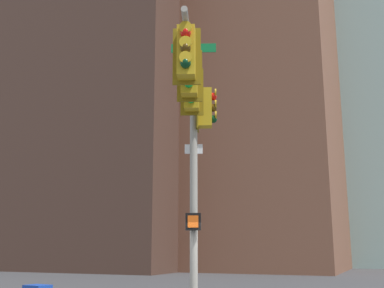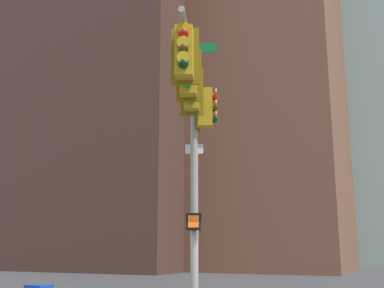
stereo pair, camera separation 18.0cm
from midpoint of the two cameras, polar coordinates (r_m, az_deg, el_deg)
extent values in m
cylinder|color=#9E998C|center=(11.77, -0.23, -3.88)|extent=(0.19, 0.19, 7.30)
cylinder|color=#9E998C|center=(10.56, -0.77, 10.99)|extent=(3.67, 1.48, 0.12)
cylinder|color=#9E998C|center=(11.56, -0.40, 6.51)|extent=(1.00, 0.45, 0.75)
cube|color=#0F6B33|center=(12.71, -0.22, 11.45)|extent=(0.44, 1.11, 0.24)
cube|color=#0F6B33|center=(12.60, -0.22, 10.20)|extent=(0.82, 0.33, 0.24)
cube|color=white|center=(11.89, -0.23, -0.61)|extent=(0.19, 0.43, 0.24)
cube|color=gold|center=(11.16, -0.51, 6.60)|extent=(0.44, 0.44, 1.00)
cube|color=#775E0F|center=(11.34, -0.45, 6.29)|extent=(0.23, 0.52, 1.16)
sphere|color=#470A07|center=(11.07, -0.56, 8.42)|extent=(0.20, 0.20, 0.20)
cylinder|color=gold|center=(11.04, -0.58, 8.97)|extent=(0.12, 0.23, 0.23)
sphere|color=#4C330A|center=(10.97, -0.57, 6.95)|extent=(0.20, 0.20, 0.20)
cylinder|color=gold|center=(10.94, -0.59, 7.51)|extent=(0.12, 0.23, 0.23)
sphere|color=green|center=(10.88, -0.57, 5.46)|extent=(0.20, 0.20, 0.20)
cylinder|color=gold|center=(10.84, -0.59, 6.01)|extent=(0.12, 0.23, 0.23)
cube|color=gold|center=(10.15, -0.85, 8.57)|extent=(0.44, 0.44, 1.00)
cube|color=#775E0F|center=(10.33, -0.78, 8.19)|extent=(0.23, 0.52, 1.16)
sphere|color=#470A07|center=(10.07, -0.92, 10.58)|extent=(0.20, 0.20, 0.20)
cylinder|color=gold|center=(10.05, -0.94, 11.19)|extent=(0.12, 0.23, 0.23)
sphere|color=#4C330A|center=(9.96, -0.92, 8.98)|extent=(0.20, 0.20, 0.20)
cylinder|color=gold|center=(9.93, -0.95, 9.60)|extent=(0.12, 0.23, 0.23)
sphere|color=green|center=(9.86, -0.93, 7.36)|extent=(0.20, 0.20, 0.20)
cylinder|color=gold|center=(9.83, -0.95, 7.98)|extent=(0.12, 0.23, 0.23)
cube|color=gold|center=(9.15, -1.27, 10.96)|extent=(0.44, 0.44, 1.00)
cube|color=#775E0F|center=(9.33, -1.19, 10.50)|extent=(0.23, 0.52, 1.16)
sphere|color=red|center=(9.09, -1.35, 13.21)|extent=(0.20, 0.20, 0.20)
cylinder|color=gold|center=(9.07, -1.38, 13.89)|extent=(0.12, 0.23, 0.23)
sphere|color=#4C330A|center=(8.97, -1.36, 11.47)|extent=(0.20, 0.20, 0.20)
cylinder|color=gold|center=(8.94, -1.39, 12.17)|extent=(0.12, 0.23, 0.23)
sphere|color=#0A3819|center=(8.85, -1.37, 9.70)|extent=(0.20, 0.20, 0.20)
cylinder|color=gold|center=(8.82, -1.40, 10.39)|extent=(0.12, 0.23, 0.23)
cube|color=gold|center=(12.14, 1.17, 4.36)|extent=(0.44, 0.44, 1.00)
cube|color=#775E0F|center=(12.14, 0.27, 4.35)|extent=(0.52, 0.23, 1.16)
sphere|color=red|center=(12.22, 2.13, 5.72)|extent=(0.20, 0.20, 0.20)
cylinder|color=gold|center=(12.25, 2.43, 6.12)|extent=(0.23, 0.12, 0.23)
sphere|color=#4C330A|center=(12.13, 2.14, 4.37)|extent=(0.20, 0.20, 0.20)
cylinder|color=gold|center=(12.16, 2.44, 4.78)|extent=(0.23, 0.12, 0.23)
sphere|color=#0A3819|center=(12.05, 2.15, 3.00)|extent=(0.20, 0.20, 0.20)
cylinder|color=gold|center=(12.07, 2.46, 3.42)|extent=(0.23, 0.12, 0.23)
cube|color=black|center=(11.41, -0.30, -9.34)|extent=(0.36, 0.43, 0.40)
cube|color=#EA5914|center=(11.28, -0.34, -9.30)|extent=(0.11, 0.24, 0.28)
cube|color=brown|center=(50.47, 7.94, 8.58)|extent=(23.27, 15.80, 39.54)
cube|color=#4C3328|center=(51.16, -8.45, 13.97)|extent=(18.24, 17.49, 48.83)
cube|color=#4C3328|center=(72.61, -10.02, 5.72)|extent=(20.10, 18.12, 48.17)
camera|label=1|loc=(0.09, -90.47, 0.10)|focal=44.35mm
camera|label=2|loc=(0.09, 89.53, -0.10)|focal=44.35mm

